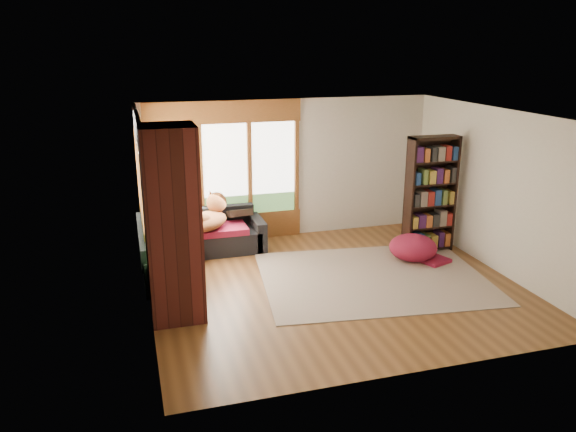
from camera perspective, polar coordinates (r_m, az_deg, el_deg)
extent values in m
plane|color=brown|center=(8.72, 4.69, -7.00)|extent=(5.50, 5.50, 0.00)
plane|color=white|center=(8.02, 5.15, 10.21)|extent=(5.50, 5.50, 0.00)
cube|color=silver|center=(10.57, 0.05, 4.81)|extent=(5.50, 0.04, 2.60)
cube|color=silver|center=(6.14, 13.30, -4.95)|extent=(5.50, 0.04, 2.60)
cube|color=silver|center=(7.75, -14.43, -0.35)|extent=(0.04, 5.00, 2.60)
cube|color=silver|center=(9.59, 20.46, 2.42)|extent=(0.04, 5.00, 2.60)
cube|color=brown|center=(10.27, -6.36, 4.62)|extent=(2.82, 0.10, 1.90)
cube|color=white|center=(10.27, -6.36, 4.62)|extent=(2.54, 0.09, 1.62)
cube|color=brown|center=(8.90, -14.58, 2.21)|extent=(0.10, 2.62, 1.90)
cube|color=white|center=(8.90, -14.58, 2.21)|extent=(0.09, 2.36, 1.62)
cube|color=#799E5B|center=(9.62, -14.78, 5.74)|extent=(0.03, 0.72, 0.90)
cube|color=#471914|center=(7.44, -11.63, -0.91)|extent=(0.70, 0.70, 2.60)
cube|color=black|center=(10.12, -8.24, -2.37)|extent=(2.20, 0.90, 0.42)
cube|color=black|center=(10.33, -8.61, 0.35)|extent=(2.20, 0.20, 0.38)
cube|color=black|center=(10.26, -2.73, -1.39)|extent=(0.20, 0.90, 0.60)
cube|color=maroon|center=(9.91, -8.78, -1.17)|extent=(1.90, 0.66, 0.12)
cube|color=black|center=(9.45, -11.57, -3.98)|extent=(0.90, 2.20, 0.42)
cube|color=black|center=(9.30, -13.86, -1.86)|extent=(0.20, 2.20, 0.38)
cube|color=black|center=(8.49, -11.00, -5.77)|extent=(0.90, 0.20, 0.60)
cube|color=maroon|center=(9.04, -10.72, -3.09)|extent=(0.66, 1.20, 0.12)
cube|color=maroon|center=(9.93, -11.29, -1.25)|extent=(0.66, 0.66, 0.12)
cube|color=beige|center=(9.04, 8.64, -6.21)|extent=(3.78, 3.07, 0.01)
cube|color=black|center=(10.32, 16.30, 2.25)|extent=(0.04, 0.29, 2.06)
cube|color=black|center=(9.90, 12.17, 1.95)|extent=(0.04, 0.29, 2.06)
cube|color=black|center=(10.22, 13.90, 2.30)|extent=(0.88, 0.02, 2.06)
cube|color=black|center=(10.39, 13.89, -3.05)|extent=(0.80, 0.27, 0.03)
cube|color=black|center=(10.27, 14.05, -1.00)|extent=(0.80, 0.27, 0.03)
cube|color=black|center=(10.15, 14.20, 1.09)|extent=(0.80, 0.27, 0.03)
cube|color=black|center=(10.06, 14.37, 3.24)|extent=(0.80, 0.27, 0.03)
cube|color=black|center=(9.97, 14.53, 5.42)|extent=(0.80, 0.27, 0.03)
cube|color=black|center=(9.90, 14.70, 7.63)|extent=(0.80, 0.27, 0.03)
cube|color=#726659|center=(10.09, 14.34, 2.08)|extent=(0.76, 0.21, 1.90)
ellipsoid|color=maroon|center=(9.83, 12.59, -3.08)|extent=(1.02, 1.02, 0.44)
ellipsoid|color=brown|center=(9.67, -8.29, 0.13)|extent=(1.02, 1.03, 0.30)
sphere|color=brown|center=(9.89, -7.28, 1.41)|extent=(0.50, 0.50, 0.36)
cone|color=brown|center=(9.80, -7.50, 2.13)|extent=(0.18, 0.18, 0.15)
ellipsoid|color=black|center=(8.84, -11.40, -2.05)|extent=(0.45, 0.68, 0.23)
sphere|color=black|center=(9.04, -11.62, -0.91)|extent=(0.28, 0.28, 0.27)
cone|color=black|center=(8.96, -11.63, -0.33)|extent=(0.10, 0.10, 0.12)
cube|color=black|center=(10.26, -4.67, 1.23)|extent=(0.45, 0.12, 0.45)
cube|color=black|center=(10.16, -7.98, 0.96)|extent=(0.45, 0.12, 0.45)
cube|color=black|center=(9.64, -13.04, -0.22)|extent=(0.45, 0.12, 0.45)
cube|color=black|center=(8.60, -12.56, -2.33)|extent=(0.45, 0.12, 0.45)
cube|color=maroon|center=(10.10, -11.35, 0.68)|extent=(0.42, 0.12, 0.42)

